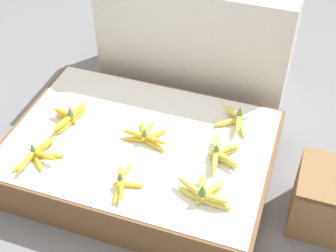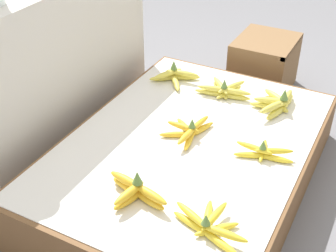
{
  "view_description": "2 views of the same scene",
  "coord_description": "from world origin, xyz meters",
  "px_view_note": "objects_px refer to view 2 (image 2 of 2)",
  "views": [
    {
      "loc": [
        0.66,
        -1.5,
        1.83
      ],
      "look_at": [
        0.15,
        0.0,
        0.36
      ],
      "focal_mm": 50.0,
      "sensor_mm": 36.0,
      "label": 1
    },
    {
      "loc": [
        -1.38,
        -0.63,
        1.31
      ],
      "look_at": [
        -0.07,
        0.06,
        0.32
      ],
      "focal_mm": 50.0,
      "sensor_mm": 36.0,
      "label": 2
    }
  ],
  "objects_px": {
    "banana_bunch_front_midright": "(277,103)",
    "banana_bunch_middle_midleft": "(189,130)",
    "wooden_crate": "(264,64)",
    "banana_bunch_front_midleft": "(263,152)",
    "banana_bunch_middle_midright": "(224,90)",
    "banana_bunch_back_midright": "(175,76)",
    "banana_bunch_front_left": "(209,225)",
    "banana_bunch_middle_left": "(135,191)"
  },
  "relations": [
    {
      "from": "banana_bunch_front_midleft",
      "to": "wooden_crate",
      "type": "bearing_deg",
      "value": 17.36
    },
    {
      "from": "banana_bunch_middle_midleft",
      "to": "banana_bunch_front_midleft",
      "type": "bearing_deg",
      "value": -89.27
    },
    {
      "from": "banana_bunch_front_left",
      "to": "banana_bunch_front_midright",
      "type": "xyz_separation_m",
      "value": [
        0.8,
        0.03,
        0.01
      ]
    },
    {
      "from": "wooden_crate",
      "to": "banana_bunch_front_midleft",
      "type": "height_order",
      "value": "banana_bunch_front_midleft"
    },
    {
      "from": "banana_bunch_front_midright",
      "to": "banana_bunch_middle_midright",
      "type": "xyz_separation_m",
      "value": [
        0.01,
        0.25,
        -0.01
      ]
    },
    {
      "from": "banana_bunch_middle_left",
      "to": "banana_bunch_middle_midright",
      "type": "height_order",
      "value": "banana_bunch_middle_left"
    },
    {
      "from": "banana_bunch_front_midright",
      "to": "banana_bunch_back_midright",
      "type": "xyz_separation_m",
      "value": [
        0.02,
        0.51,
        -0.0
      ]
    },
    {
      "from": "banana_bunch_front_midright",
      "to": "banana_bunch_back_midright",
      "type": "distance_m",
      "value": 0.51
    },
    {
      "from": "banana_bunch_front_midleft",
      "to": "banana_bunch_back_midright",
      "type": "bearing_deg",
      "value": 56.25
    },
    {
      "from": "banana_bunch_middle_midright",
      "to": "banana_bunch_front_midleft",
      "type": "bearing_deg",
      "value": -139.88
    },
    {
      "from": "banana_bunch_front_left",
      "to": "banana_bunch_middle_midright",
      "type": "bearing_deg",
      "value": 18.98
    },
    {
      "from": "banana_bunch_front_midright",
      "to": "banana_bunch_middle_midleft",
      "type": "bearing_deg",
      "value": 145.04
    },
    {
      "from": "banana_bunch_front_midright",
      "to": "banana_bunch_middle_midright",
      "type": "height_order",
      "value": "banana_bunch_front_midright"
    },
    {
      "from": "banana_bunch_front_left",
      "to": "banana_bunch_front_midright",
      "type": "height_order",
      "value": "banana_bunch_front_midright"
    },
    {
      "from": "banana_bunch_front_midright",
      "to": "banana_bunch_middle_midleft",
      "type": "height_order",
      "value": "banana_bunch_front_midright"
    },
    {
      "from": "banana_bunch_front_midright",
      "to": "banana_bunch_middle_midright",
      "type": "distance_m",
      "value": 0.25
    },
    {
      "from": "banana_bunch_middle_midleft",
      "to": "banana_bunch_back_midright",
      "type": "relative_size",
      "value": 1.05
    },
    {
      "from": "banana_bunch_front_midleft",
      "to": "banana_bunch_middle_midleft",
      "type": "relative_size",
      "value": 0.94
    },
    {
      "from": "wooden_crate",
      "to": "banana_bunch_back_midright",
      "type": "relative_size",
      "value": 1.58
    },
    {
      "from": "banana_bunch_front_midright",
      "to": "banana_bunch_middle_midright",
      "type": "bearing_deg",
      "value": 88.76
    },
    {
      "from": "banana_bunch_middle_midleft",
      "to": "banana_bunch_back_midright",
      "type": "height_order",
      "value": "banana_bunch_back_midright"
    },
    {
      "from": "banana_bunch_front_left",
      "to": "banana_bunch_back_midright",
      "type": "distance_m",
      "value": 0.98
    },
    {
      "from": "banana_bunch_middle_left",
      "to": "banana_bunch_front_midleft",
      "type": "bearing_deg",
      "value": -36.05
    },
    {
      "from": "banana_bunch_middle_left",
      "to": "banana_bunch_middle_midright",
      "type": "distance_m",
      "value": 0.79
    },
    {
      "from": "banana_bunch_middle_midright",
      "to": "banana_bunch_back_midright",
      "type": "relative_size",
      "value": 1.15
    },
    {
      "from": "banana_bunch_middle_midleft",
      "to": "banana_bunch_back_midright",
      "type": "bearing_deg",
      "value": 34.07
    },
    {
      "from": "wooden_crate",
      "to": "banana_bunch_middle_midleft",
      "type": "xyz_separation_m",
      "value": [
        -0.91,
        0.03,
        0.1
      ]
    },
    {
      "from": "banana_bunch_middle_midleft",
      "to": "banana_bunch_middle_midright",
      "type": "relative_size",
      "value": 0.91
    },
    {
      "from": "wooden_crate",
      "to": "banana_bunch_front_midleft",
      "type": "bearing_deg",
      "value": -162.64
    },
    {
      "from": "wooden_crate",
      "to": "banana_bunch_front_midleft",
      "type": "relative_size",
      "value": 1.59
    },
    {
      "from": "banana_bunch_front_left",
      "to": "banana_bunch_middle_left",
      "type": "bearing_deg",
      "value": 86.22
    },
    {
      "from": "banana_bunch_middle_midleft",
      "to": "banana_bunch_middle_midright",
      "type": "bearing_deg",
      "value": -0.45
    },
    {
      "from": "banana_bunch_front_left",
      "to": "banana_bunch_back_midright",
      "type": "relative_size",
      "value": 1.17
    },
    {
      "from": "banana_bunch_front_left",
      "to": "wooden_crate",
      "type": "bearing_deg",
      "value": 10.67
    },
    {
      "from": "wooden_crate",
      "to": "banana_bunch_middle_midleft",
      "type": "relative_size",
      "value": 1.5
    },
    {
      "from": "banana_bunch_front_midleft",
      "to": "banana_bunch_middle_midright",
      "type": "bearing_deg",
      "value": 40.12
    },
    {
      "from": "banana_bunch_front_left",
      "to": "banana_bunch_front_midleft",
      "type": "height_order",
      "value": "banana_bunch_front_left"
    },
    {
      "from": "banana_bunch_middle_left",
      "to": "banana_bunch_middle_midleft",
      "type": "relative_size",
      "value": 1.06
    },
    {
      "from": "banana_bunch_middle_midleft",
      "to": "banana_bunch_middle_midright",
      "type": "height_order",
      "value": "banana_bunch_middle_midright"
    },
    {
      "from": "banana_bunch_front_left",
      "to": "banana_bunch_front_midright",
      "type": "bearing_deg",
      "value": 1.87
    },
    {
      "from": "wooden_crate",
      "to": "banana_bunch_middle_midright",
      "type": "relative_size",
      "value": 1.37
    },
    {
      "from": "wooden_crate",
      "to": "banana_bunch_middle_midleft",
      "type": "distance_m",
      "value": 0.92
    }
  ]
}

